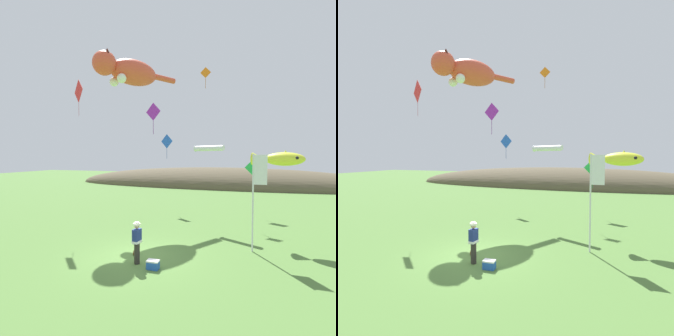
{
  "view_description": "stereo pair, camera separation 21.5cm",
  "coord_description": "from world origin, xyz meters",
  "views": [
    {
      "loc": [
        4.9,
        -10.57,
        4.54
      ],
      "look_at": [
        0.0,
        4.0,
        3.86
      ],
      "focal_mm": 28.0,
      "sensor_mm": 36.0,
      "label": 1
    },
    {
      "loc": [
        5.11,
        -10.5,
        4.54
      ],
      "look_at": [
        0.0,
        4.0,
        3.86
      ],
      "focal_mm": 28.0,
      "sensor_mm": 36.0,
      "label": 2
    }
  ],
  "objects": [
    {
      "name": "kite_tube_streamer",
      "position": [
        1.89,
        6.82,
        5.08
      ],
      "size": [
        2.23,
        1.39,
        0.44
      ],
      "color": "white"
    },
    {
      "name": "kite_giant_cat",
      "position": [
        -4.18,
        7.1,
        10.82
      ],
      "size": [
        4.39,
        6.37,
        2.19
      ],
      "color": "#E04C33"
    },
    {
      "name": "kite_diamond_orange",
      "position": [
        0.63,
        12.41,
        11.82
      ],
      "size": [
        0.94,
        0.07,
        1.84
      ],
      "color": "orange"
    },
    {
      "name": "kite_fish_windsock",
      "position": [
        6.05,
        4.81,
        4.41
      ],
      "size": [
        2.84,
        1.54,
        0.85
      ],
      "color": "yellow"
    },
    {
      "name": "distant_hill_ridge",
      "position": [
        0.0,
        30.06,
        0.0
      ],
      "size": [
        49.04,
        11.75,
        5.69
      ],
      "color": "brown",
      "rests_on": "ground"
    },
    {
      "name": "picnic_cooler",
      "position": [
        1.02,
        -0.95,
        0.18
      ],
      "size": [
        0.5,
        0.34,
        0.36
      ],
      "color": "blue",
      "rests_on": "ground"
    },
    {
      "name": "kite_diamond_blue",
      "position": [
        -2.5,
        11.11,
        5.84
      ],
      "size": [
        1.18,
        0.43,
        2.15
      ],
      "color": "blue"
    },
    {
      "name": "festival_attendant",
      "position": [
        0.18,
        -0.66,
        0.95
      ],
      "size": [
        0.31,
        0.45,
        1.77
      ],
      "color": "#332D28",
      "rests_on": "ground"
    },
    {
      "name": "festival_banner_pole",
      "position": [
        4.94,
        2.37,
        3.06
      ],
      "size": [
        0.66,
        0.08,
        4.66
      ],
      "color": "silver",
      "rests_on": "ground"
    },
    {
      "name": "kite_spool",
      "position": [
        -0.25,
        0.13,
        0.13
      ],
      "size": [
        0.17,
        0.26,
        0.26
      ],
      "color": "olive",
      "rests_on": "ground"
    },
    {
      "name": "kite_diamond_violet",
      "position": [
        -1.58,
        5.63,
        7.47
      ],
      "size": [
        1.14,
        0.32,
        2.08
      ],
      "color": "purple"
    },
    {
      "name": "kite_diamond_green",
      "position": [
        4.73,
        10.43,
        3.66
      ],
      "size": [
        1.31,
        0.14,
        2.21
      ],
      "color": "green"
    },
    {
      "name": "kite_diamond_red",
      "position": [
        -6.49,
        4.39,
        8.93
      ],
      "size": [
        1.3,
        0.86,
        2.44
      ],
      "color": "red"
    },
    {
      "name": "ground_plane",
      "position": [
        0.0,
        0.0,
        0.0
      ],
      "size": [
        120.0,
        120.0,
        0.0
      ],
      "primitive_type": "plane",
      "color": "#517A38"
    }
  ]
}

